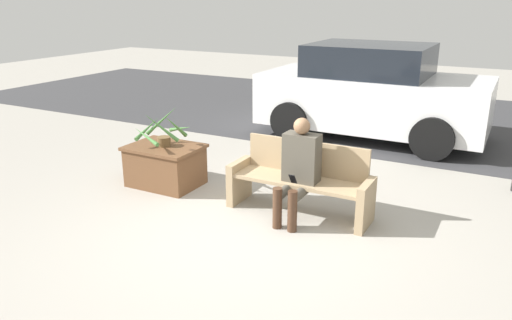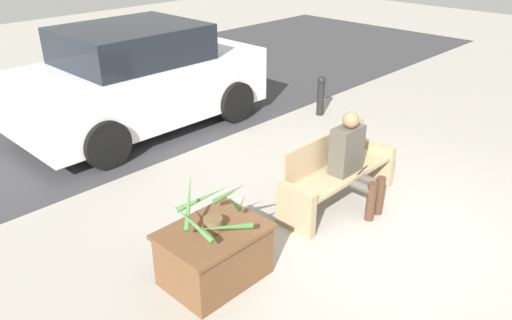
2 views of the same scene
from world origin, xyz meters
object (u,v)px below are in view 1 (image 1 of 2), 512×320
object	(u,v)px
potted_plant	(163,132)
parked_car	(372,92)
planter_box	(165,164)
bench	(301,180)
person_seated	(298,167)

from	to	relation	value
potted_plant	parked_car	world-z (taller)	parked_car
planter_box	potted_plant	distance (m)	0.44
bench	person_seated	world-z (taller)	person_seated
bench	planter_box	bearing A→B (deg)	-178.92
planter_box	potted_plant	bearing A→B (deg)	-145.52
person_seated	potted_plant	size ratio (longest dim) A/B	1.61
bench	parked_car	bearing A→B (deg)	93.32
planter_box	person_seated	bearing A→B (deg)	-4.17
person_seated	potted_plant	distance (m)	1.99
planter_box	parked_car	bearing A→B (deg)	64.84
potted_plant	bench	bearing A→B (deg)	1.22
bench	planter_box	distance (m)	1.94
planter_box	parked_car	xyz separation A→B (m)	(1.73, 3.67, 0.51)
planter_box	parked_car	world-z (taller)	parked_car
person_seated	planter_box	distance (m)	2.01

